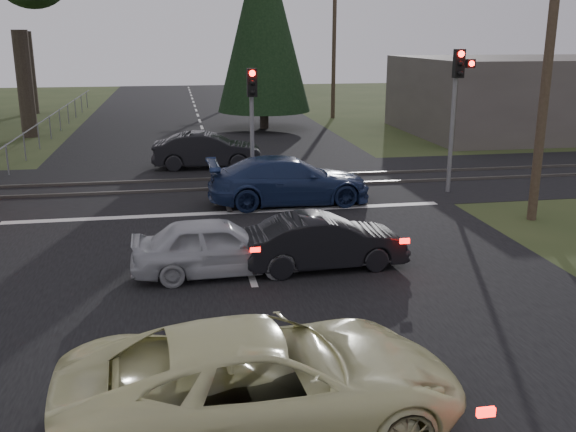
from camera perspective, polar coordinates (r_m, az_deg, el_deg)
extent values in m
plane|color=#2E3C1B|center=(11.57, -1.57, -10.43)|extent=(120.00, 120.00, 0.00)
cube|color=black|center=(20.96, -5.59, 1.58)|extent=(14.00, 100.00, 0.01)
cube|color=black|center=(22.91, -5.99, 2.79)|extent=(120.00, 8.00, 0.01)
cube|color=silver|center=(19.23, -5.16, 0.31)|extent=(13.00, 0.35, 0.00)
cube|color=#59544C|center=(22.12, -5.84, 2.44)|extent=(120.00, 0.12, 0.10)
cube|color=#59544C|center=(23.67, -6.13, 3.32)|extent=(120.00, 0.12, 0.10)
cylinder|color=slate|center=(22.05, 14.32, 6.90)|extent=(0.14, 0.14, 3.80)
cube|color=black|center=(21.67, 14.95, 12.96)|extent=(0.32, 0.24, 0.90)
sphere|color=#FF0C07|center=(21.54, 15.15, 13.74)|extent=(0.20, 0.20, 0.20)
sphere|color=black|center=(21.55, 15.09, 12.94)|extent=(0.18, 0.18, 0.18)
sphere|color=black|center=(21.57, 15.04, 12.15)|extent=(0.18, 0.18, 0.18)
cube|color=black|center=(21.83, 15.88, 12.92)|extent=(0.28, 0.22, 0.28)
sphere|color=#FF0C07|center=(21.72, 16.01, 12.89)|extent=(0.18, 0.18, 0.18)
cylinder|color=slate|center=(21.51, -3.20, 6.34)|extent=(0.14, 0.14, 3.20)
cube|color=black|center=(21.10, -3.23, 11.76)|extent=(0.32, 0.24, 0.90)
sphere|color=#FF0C07|center=(20.95, -3.20, 12.55)|extent=(0.20, 0.20, 0.20)
sphere|color=black|center=(20.97, -3.18, 11.74)|extent=(0.18, 0.18, 0.18)
sphere|color=black|center=(20.99, -3.17, 10.92)|extent=(0.18, 0.18, 0.18)
cylinder|color=#4C3D2D|center=(19.11, 22.14, 12.81)|extent=(0.26, 0.26, 9.00)
cylinder|color=#4C3D2D|center=(41.51, 4.11, 14.86)|extent=(0.26, 0.26, 9.00)
cylinder|color=#4C3D2D|center=(66.04, -1.30, 15.20)|extent=(0.26, 0.26, 9.00)
cube|color=#4C3D2D|center=(66.12, -1.32, 18.58)|extent=(1.80, 0.12, 0.12)
cube|color=#4C3D2D|center=(66.09, -1.32, 17.98)|extent=(1.40, 0.10, 0.10)
cylinder|color=#473D33|center=(36.15, -22.33, 10.77)|extent=(0.80, 0.80, 5.40)
cylinder|color=#473D33|center=(47.31, -22.02, 11.71)|extent=(0.80, 0.80, 5.40)
cylinder|color=#473D33|center=(36.85, -2.14, 9.33)|extent=(0.50, 0.50, 2.00)
cone|color=black|center=(36.63, -2.22, 17.12)|extent=(5.20, 5.20, 10.00)
cube|color=#59514C|center=(37.83, 21.43, 9.96)|extent=(14.00, 10.00, 4.00)
imported|color=beige|center=(8.67, -2.15, -14.48)|extent=(5.47, 2.82, 1.48)
imported|color=black|center=(14.53, 3.21, -2.31)|extent=(3.76, 1.50, 1.22)
imported|color=#A9ABB1|center=(14.20, -6.34, -2.71)|extent=(3.77, 1.62, 1.27)
imported|color=navy|center=(20.07, 0.08, 3.17)|extent=(5.10, 2.15, 1.47)
imported|color=black|center=(25.83, -7.18, 5.80)|extent=(4.37, 1.83, 1.40)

